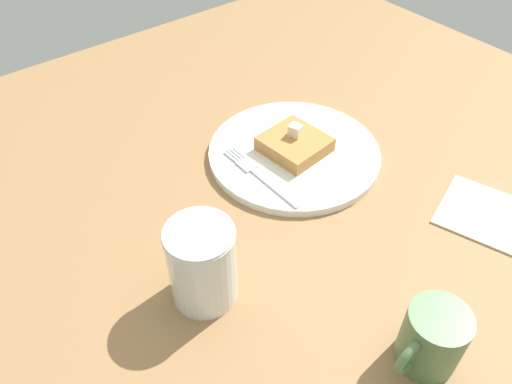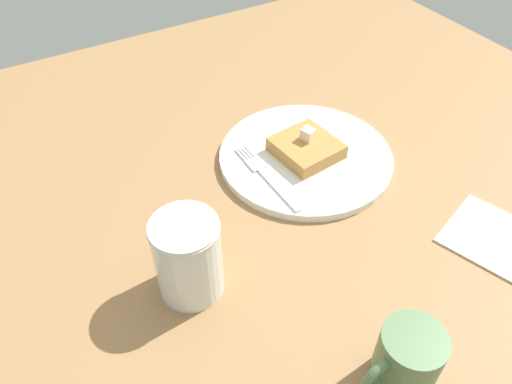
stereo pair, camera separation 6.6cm
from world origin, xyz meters
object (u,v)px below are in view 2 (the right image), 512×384
object	(u,v)px
syrup_jar	(189,261)
napkin	(494,238)
plate	(306,157)
fork	(264,173)
coffee_mug	(406,360)

from	to	relation	value
syrup_jar	napkin	size ratio (longest dim) A/B	0.93
syrup_jar	napkin	bearing A→B (deg)	160.50
plate	syrup_jar	xyz separation A→B (cm)	(25.25, 12.43, 4.16)
plate	fork	distance (cm)	8.10
fork	coffee_mug	xyz separation A→B (cm)	(3.65, 33.25, 2.47)
napkin	coffee_mug	xyz separation A→B (cm)	(23.99, 8.16, 3.74)
fork	napkin	world-z (taller)	fork
syrup_jar	napkin	world-z (taller)	syrup_jar
syrup_jar	napkin	xyz separation A→B (cm)	(-37.55, 13.30, -4.72)
plate	coffee_mug	world-z (taller)	coffee_mug
napkin	plate	bearing A→B (deg)	-64.45
plate	napkin	world-z (taller)	plate
fork	napkin	distance (cm)	32.33
plate	napkin	bearing A→B (deg)	115.55
napkin	coffee_mug	size ratio (longest dim) A/B	1.28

